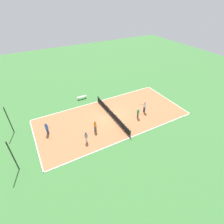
# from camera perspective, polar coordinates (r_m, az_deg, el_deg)

# --- Properties ---
(ground_plane) EXTENTS (80.00, 80.00, 0.00)m
(ground_plane) POSITION_cam_1_polar(r_m,az_deg,el_deg) (25.23, -0.00, -1.66)
(ground_plane) COLOR #3D7538
(court_surface) EXTENTS (9.76, 21.21, 0.02)m
(court_surface) POSITION_cam_1_polar(r_m,az_deg,el_deg) (25.23, -0.00, -1.65)
(court_surface) COLOR #AD6B42
(court_surface) RESTS_ON ground_plane
(tennis_net) EXTENTS (9.56, 0.10, 1.06)m
(tennis_net) POSITION_cam_1_polar(r_m,az_deg,el_deg) (24.90, -0.00, -0.64)
(tennis_net) COLOR black
(tennis_net) RESTS_ON court_surface
(bench) EXTENTS (0.36, 1.59, 0.45)m
(bench) POSITION_cam_1_polar(r_m,az_deg,el_deg) (29.67, -9.86, 4.90)
(bench) COLOR silver
(bench) RESTS_ON ground_plane
(player_baseline_gray) EXTENTS (0.48, 0.48, 1.53)m
(player_baseline_gray) POSITION_cam_1_polar(r_m,az_deg,el_deg) (21.10, -8.45, -7.89)
(player_baseline_gray) COLOR white
(player_baseline_gray) RESTS_ON court_surface
(player_near_white) EXTENTS (0.69, 0.99, 1.81)m
(player_near_white) POSITION_cam_1_polar(r_m,az_deg,el_deg) (26.11, 10.60, 1.95)
(player_near_white) COLOR navy
(player_near_white) RESTS_ON court_surface
(player_center_orange) EXTENTS (0.48, 0.48, 1.65)m
(player_center_orange) POSITION_cam_1_polar(r_m,az_deg,el_deg) (22.38, -5.54, -4.36)
(player_center_orange) COLOR #4C4C51
(player_center_orange) RESTS_ON court_surface
(player_far_green) EXTENTS (0.48, 0.48, 1.54)m
(player_far_green) POSITION_cam_1_polar(r_m,az_deg,el_deg) (24.86, 8.49, -0.19)
(player_far_green) COLOR #4C4C51
(player_far_green) RESTS_ON court_surface
(player_near_blue) EXTENTS (0.99, 0.67, 1.72)m
(player_near_blue) POSITION_cam_1_polar(r_m,az_deg,el_deg) (23.33, -20.57, -4.80)
(player_near_blue) COLOR navy
(player_near_blue) RESTS_ON court_surface
(tennis_ball_midcourt) EXTENTS (0.07, 0.07, 0.07)m
(tennis_ball_midcourt) POSITION_cam_1_polar(r_m,az_deg,el_deg) (29.32, 8.70, 3.86)
(tennis_ball_midcourt) COLOR #CCE033
(tennis_ball_midcourt) RESTS_ON court_surface
(tennis_ball_near_net) EXTENTS (0.07, 0.07, 0.07)m
(tennis_ball_near_net) POSITION_cam_1_polar(r_m,az_deg,el_deg) (29.40, 3.34, 4.34)
(tennis_ball_near_net) COLOR #CCE033
(tennis_ball_near_net) RESTS_ON court_surface
(tennis_ball_right_alley) EXTENTS (0.07, 0.07, 0.07)m
(tennis_ball_right_alley) POSITION_cam_1_polar(r_m,az_deg,el_deg) (23.31, -15.90, -6.85)
(tennis_ball_right_alley) COLOR #CCE033
(tennis_ball_right_alley) RESTS_ON court_surface
(tennis_ball_left_sideline) EXTENTS (0.07, 0.07, 0.07)m
(tennis_ball_left_sideline) POSITION_cam_1_polar(r_m,az_deg,el_deg) (28.34, 15.00, 1.76)
(tennis_ball_left_sideline) COLOR #CCE033
(tennis_ball_left_sideline) RESTS_ON court_surface
(fence_post_back_left) EXTENTS (0.12, 0.12, 3.94)m
(fence_post_back_left) POSITION_cam_1_polar(r_m,az_deg,el_deg) (19.85, -29.62, -12.50)
(fence_post_back_left) COLOR black
(fence_post_back_left) RESTS_ON ground_plane
(fence_post_back_right) EXTENTS (0.12, 0.12, 3.94)m
(fence_post_back_right) POSITION_cam_1_polar(r_m,az_deg,el_deg) (24.89, -30.57, -2.39)
(fence_post_back_right) COLOR black
(fence_post_back_right) RESTS_ON ground_plane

